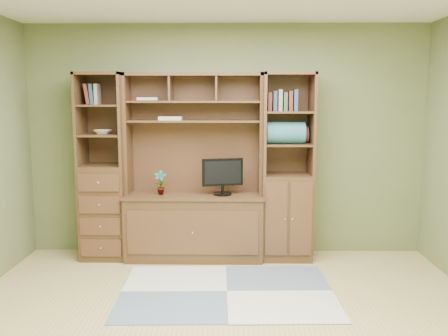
{
  "coord_description": "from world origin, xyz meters",
  "views": [
    {
      "loc": [
        0.06,
        -3.39,
        1.77
      ],
      "look_at": [
        -0.01,
        1.2,
        1.1
      ],
      "focal_mm": 38.0,
      "sensor_mm": 36.0,
      "label": 1
    }
  ],
  "objects_px": {
    "right_tower": "(287,167)",
    "monitor": "(223,170)",
    "center_hutch": "(194,168)",
    "left_tower": "(104,167)"
  },
  "relations": [
    {
      "from": "right_tower",
      "to": "monitor",
      "type": "bearing_deg",
      "value": -173.96
    },
    {
      "from": "center_hutch",
      "to": "right_tower",
      "type": "xyz_separation_m",
      "value": [
        1.02,
        0.04,
        0.0
      ]
    },
    {
      "from": "center_hutch",
      "to": "left_tower",
      "type": "height_order",
      "value": "same"
    },
    {
      "from": "left_tower",
      "to": "right_tower",
      "type": "xyz_separation_m",
      "value": [
        2.02,
        0.0,
        0.0
      ]
    },
    {
      "from": "right_tower",
      "to": "center_hutch",
      "type": "bearing_deg",
      "value": -177.77
    },
    {
      "from": "left_tower",
      "to": "right_tower",
      "type": "relative_size",
      "value": 1.0
    },
    {
      "from": "left_tower",
      "to": "center_hutch",
      "type": "bearing_deg",
      "value": -2.29
    },
    {
      "from": "center_hutch",
      "to": "right_tower",
      "type": "height_order",
      "value": "same"
    },
    {
      "from": "left_tower",
      "to": "right_tower",
      "type": "bearing_deg",
      "value": 0.0
    },
    {
      "from": "left_tower",
      "to": "right_tower",
      "type": "height_order",
      "value": "same"
    }
  ]
}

